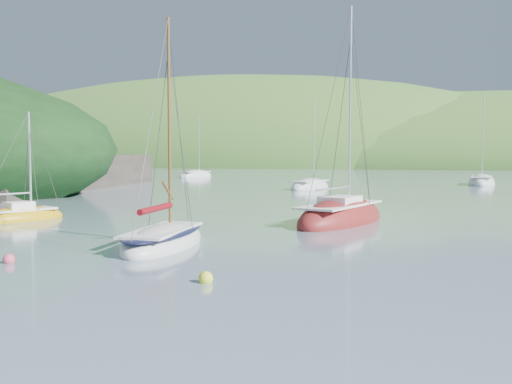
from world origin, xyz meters
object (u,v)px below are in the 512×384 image
(sloop_red, at_px, (341,219))
(sailboat_yellow, at_px, (21,217))
(daysailer_white, at_px, (164,241))
(distant_sloop_b, at_px, (481,183))
(distant_sloop_c, at_px, (196,176))
(distant_sloop_a, at_px, (310,187))

(sloop_red, distance_m, sailboat_yellow, 17.51)
(sloop_red, bearing_deg, daysailer_white, -104.49)
(sloop_red, bearing_deg, distant_sloop_b, 91.56)
(distant_sloop_c, bearing_deg, daysailer_white, -54.19)
(sloop_red, xyz_separation_m, distant_sloop_a, (-7.80, 27.76, -0.05))
(daysailer_white, relative_size, sloop_red, 0.78)
(sailboat_yellow, relative_size, distant_sloop_c, 0.62)
(sloop_red, height_order, distant_sloop_c, sloop_red)
(sailboat_yellow, xyz_separation_m, distant_sloop_c, (-13.91, 55.09, 0.01))
(daysailer_white, distance_m, distant_sloop_c, 65.74)
(sloop_red, relative_size, distant_sloop_c, 1.19)
(distant_sloop_a, relative_size, distant_sloop_b, 0.86)
(sloop_red, relative_size, distant_sloop_b, 1.05)
(daysailer_white, height_order, sailboat_yellow, daysailer_white)
(daysailer_white, bearing_deg, distant_sloop_b, 67.83)
(sloop_red, distance_m, distant_sloop_c, 59.47)
(distant_sloop_a, bearing_deg, sloop_red, -61.25)
(distant_sloop_b, bearing_deg, sloop_red, -97.80)
(daysailer_white, xyz_separation_m, distant_sloop_b, (15.11, 51.53, -0.02))
(sailboat_yellow, distance_m, distant_sloop_a, 33.32)
(sailboat_yellow, distance_m, distant_sloop_b, 53.15)
(daysailer_white, bearing_deg, distant_sloop_a, 87.75)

